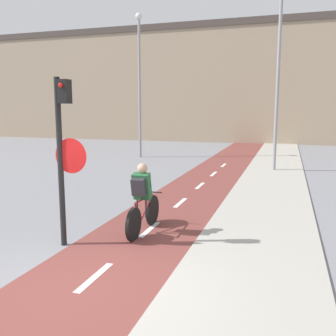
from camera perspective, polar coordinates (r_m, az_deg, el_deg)
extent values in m
plane|color=gray|center=(5.93, -13.55, -18.01)|extent=(120.00, 120.00, 0.00)
cube|color=brown|center=(5.93, -13.55, -17.93)|extent=(2.31, 60.00, 0.02)
cube|color=white|center=(6.31, -11.12, -15.99)|extent=(0.12, 1.10, 0.00)
cube|color=white|center=(8.43, -2.82, -9.32)|extent=(0.12, 1.10, 0.00)
cube|color=white|center=(10.71, 1.90, -5.30)|extent=(0.12, 1.10, 0.00)
cube|color=white|center=(13.07, 4.90, -2.70)|extent=(0.12, 1.10, 0.00)
cube|color=white|center=(15.48, 6.96, -0.89)|extent=(0.12, 1.10, 0.00)
cube|color=white|center=(17.91, 8.47, 0.42)|extent=(0.12, 1.10, 0.00)
cube|color=#A8A399|center=(5.23, 10.91, -21.58)|extent=(2.40, 60.00, 0.05)
cube|color=gray|center=(32.13, 12.95, 11.95)|extent=(60.00, 5.00, 8.87)
cube|color=#473D38|center=(32.72, 13.26, 20.16)|extent=(60.00, 5.20, 0.50)
cylinder|color=black|center=(7.46, -16.07, 0.62)|extent=(0.11, 0.11, 3.26)
cube|color=black|center=(7.31, -15.51, 11.16)|extent=(0.20, 0.20, 0.44)
sphere|color=red|center=(7.22, -16.03, 12.05)|extent=(0.09, 0.09, 0.09)
cone|color=red|center=(7.31, -14.62, 1.80)|extent=(0.67, 0.01, 0.67)
cone|color=silver|center=(7.31, -14.59, 1.81)|extent=(0.60, 0.02, 0.60)
cylinder|color=gray|center=(20.81, -4.35, 11.81)|extent=(0.14, 0.14, 7.38)
sphere|color=silver|center=(21.33, -4.48, 22.05)|extent=(0.36, 0.36, 0.36)
cylinder|color=gray|center=(16.72, 16.36, 12.23)|extent=(0.14, 0.14, 7.41)
cylinder|color=black|center=(7.72, -5.27, -8.55)|extent=(0.07, 0.70, 0.70)
cylinder|color=black|center=(8.72, -2.37, -6.44)|extent=(0.07, 0.70, 0.70)
cylinder|color=maroon|center=(8.36, -3.20, -5.84)|extent=(0.04, 0.72, 0.43)
cylinder|color=maroon|center=(7.88, -4.57, -6.64)|extent=(0.04, 0.38, 0.46)
cylinder|color=maroon|center=(8.15, -3.65, -4.66)|extent=(0.04, 1.05, 0.07)
cylinder|color=maroon|center=(7.91, -4.66, -8.17)|extent=(0.04, 0.43, 0.05)
cylinder|color=black|center=(8.61, -2.39, -3.67)|extent=(0.46, 0.03, 0.03)
cube|color=#235B33|center=(7.97, -4.00, -2.78)|extent=(0.36, 0.31, 0.59)
sphere|color=tan|center=(7.93, -3.92, -0.05)|extent=(0.22, 0.22, 0.22)
cylinder|color=#232328|center=(8.08, -4.72, -5.89)|extent=(0.04, 0.07, 0.44)
cylinder|color=#232328|center=(8.00, -3.39, -6.02)|extent=(0.04, 0.07, 0.44)
cube|color=#28282D|center=(7.80, -4.49, -2.90)|extent=(0.28, 0.23, 0.39)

